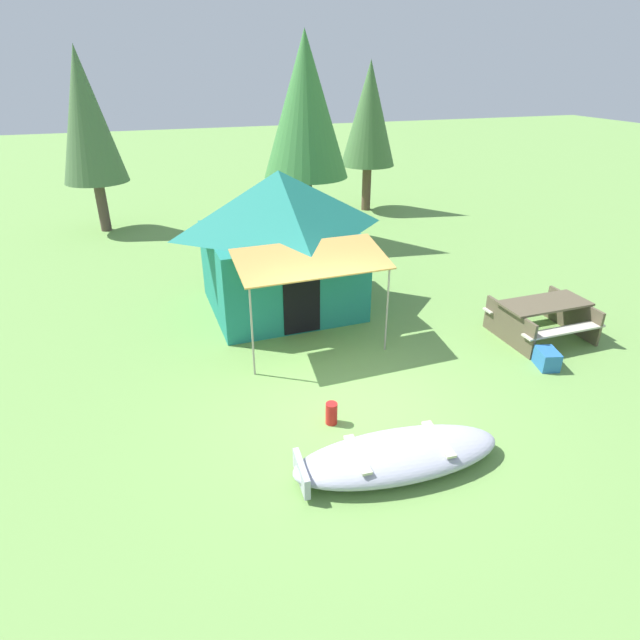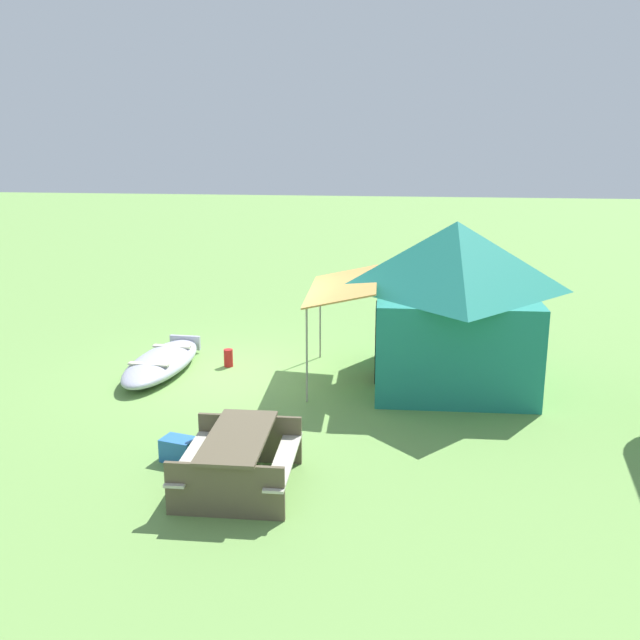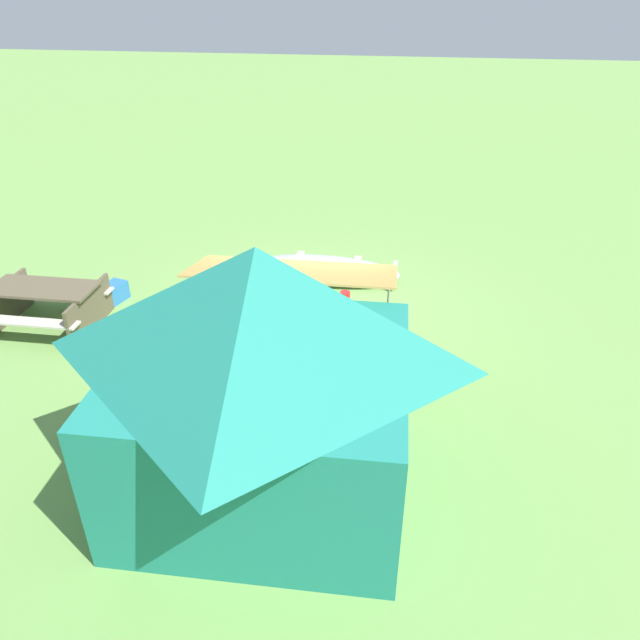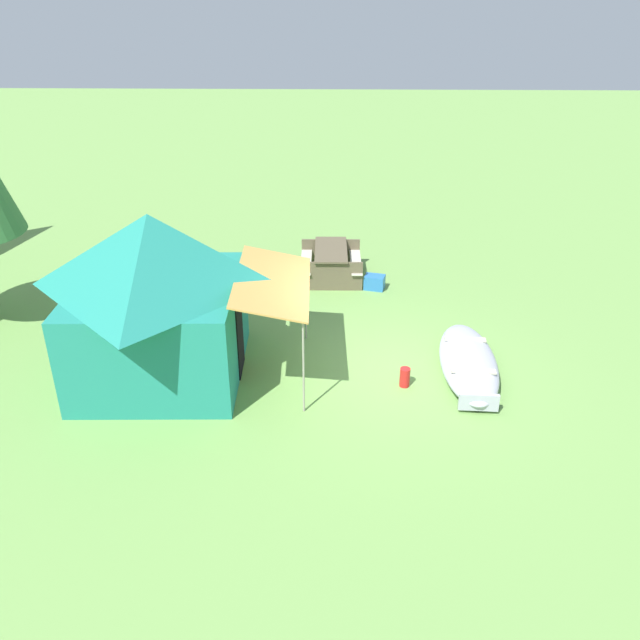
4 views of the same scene
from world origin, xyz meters
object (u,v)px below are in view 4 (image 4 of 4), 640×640
(canvas_cabin_tent, at_px, (157,294))
(picnic_table, at_px, (331,260))
(cooler_box, at_px, (374,282))
(beached_rowboat, at_px, (468,362))
(fuel_can, at_px, (405,377))

(canvas_cabin_tent, height_order, picnic_table, canvas_cabin_tent)
(picnic_table, relative_size, cooler_box, 3.85)
(beached_rowboat, height_order, canvas_cabin_tent, canvas_cabin_tent)
(picnic_table, xyz_separation_m, cooler_box, (-0.68, -1.04, -0.30))
(canvas_cabin_tent, xyz_separation_m, cooler_box, (3.89, -4.03, -1.40))
(beached_rowboat, height_order, cooler_box, beached_rowboat)
(beached_rowboat, distance_m, picnic_table, 5.13)
(picnic_table, bearing_deg, beached_rowboat, -149.60)
(picnic_table, bearing_deg, fuel_can, -164.37)
(canvas_cabin_tent, distance_m, fuel_can, 4.60)
(picnic_table, relative_size, fuel_can, 5.01)
(canvas_cabin_tent, relative_size, cooler_box, 9.23)
(beached_rowboat, height_order, fuel_can, beached_rowboat)
(fuel_can, bearing_deg, picnic_table, 15.63)
(beached_rowboat, relative_size, picnic_table, 1.67)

